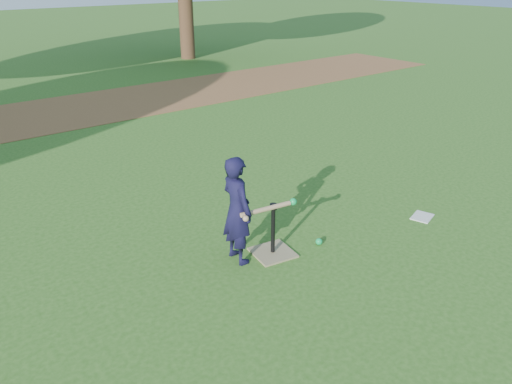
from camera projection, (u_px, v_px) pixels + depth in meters
ground at (255, 261)px, 5.44m from camera, size 80.00×80.00×0.00m
dirt_strip at (40, 116)px, 10.78m from camera, size 24.00×3.00×0.01m
child at (237, 210)px, 5.24m from camera, size 0.31×0.45×1.20m
wiffle_ball_ground at (319, 242)px, 5.75m from camera, size 0.08×0.08×0.08m
clipboard at (422, 217)px, 6.40m from camera, size 0.35×0.31×0.01m
batting_tee at (273, 245)px, 5.55m from camera, size 0.50×0.50×0.61m
swing_action at (270, 208)px, 5.28m from camera, size 0.71×0.16×0.08m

